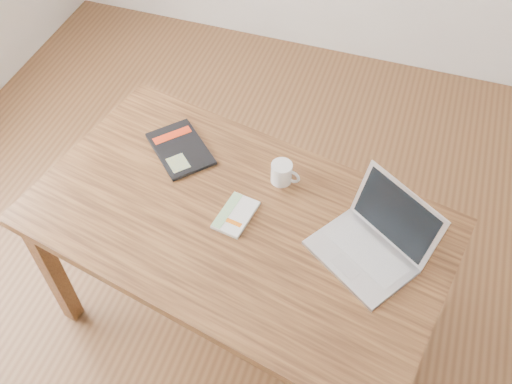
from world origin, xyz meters
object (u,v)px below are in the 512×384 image
(black_guidebook, at_px, (180,149))
(coffee_mug, at_px, (282,173))
(desk, at_px, (238,234))
(laptop, at_px, (373,242))
(white_guidebook, at_px, (236,215))

(black_guidebook, distance_m, coffee_mug, 0.42)
(desk, xyz_separation_m, laptop, (0.47, 0.02, 0.14))
(desk, height_order, black_guidebook, black_guidebook)
(desk, bearing_deg, laptop, 13.77)
(coffee_mug, bearing_deg, black_guidebook, -174.26)
(desk, relative_size, black_guidebook, 4.94)
(laptop, relative_size, coffee_mug, 3.83)
(desk, relative_size, white_guidebook, 8.52)
(black_guidebook, xyz_separation_m, laptop, (0.80, -0.22, 0.04))
(white_guidebook, xyz_separation_m, laptop, (0.48, 0.01, 0.04))
(desk, distance_m, white_guidebook, 0.10)
(laptop, xyz_separation_m, coffee_mug, (-0.38, 0.20, -0.00))
(black_guidebook, bearing_deg, laptop, -63.16)
(coffee_mug, bearing_deg, desk, -104.71)
(laptop, bearing_deg, coffee_mug, -174.98)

